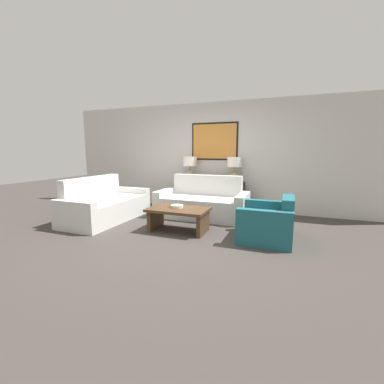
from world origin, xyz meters
name	(u,v)px	position (x,y,z in m)	size (l,w,h in m)	color
ground_plane	(177,235)	(0.00, 0.00, 0.00)	(20.00, 20.00, 0.00)	#3D3833
back_wall	(215,156)	(0.00, 2.34, 1.33)	(8.19, 0.12, 2.65)	beige
console_table	(211,196)	(0.00, 2.06, 0.36)	(1.59, 0.40, 0.73)	#332319
table_lamp_left	(190,166)	(-0.57, 2.06, 1.10)	(0.35, 0.35, 0.59)	tan
table_lamp_right	(235,166)	(0.57, 2.06, 1.10)	(0.35, 0.35, 0.59)	tan
couch_by_back_wall	(203,204)	(0.00, 1.40, 0.30)	(1.99, 0.95, 0.91)	silver
couch_by_side	(105,206)	(-1.88, 0.41, 0.30)	(0.95, 1.99, 0.91)	silver
coffee_table	(179,214)	(-0.08, 0.24, 0.31)	(1.09, 0.68, 0.43)	#4C331E
decorative_bowl	(177,206)	(-0.11, 0.27, 0.46)	(0.23, 0.23, 0.05)	beige
armchair_near_back_wall	(268,224)	(1.50, 0.34, 0.27)	(0.84, 0.96, 0.74)	#1E5B66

